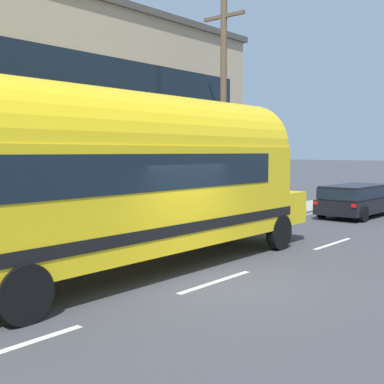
% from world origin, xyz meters
% --- Properties ---
extents(ground_plane, '(300.00, 300.00, 0.00)m').
position_xyz_m(ground_plane, '(0.00, 0.00, 0.00)').
color(ground_plane, '#424247').
extents(lane_markings, '(4.02, 80.00, 0.01)m').
position_xyz_m(lane_markings, '(-2.74, 12.48, 0.00)').
color(lane_markings, silver).
rests_on(lane_markings, ground).
extents(sidewalk_slab, '(2.21, 90.00, 0.15)m').
position_xyz_m(sidewalk_slab, '(-4.99, 10.00, 0.07)').
color(sidewalk_slab, '#9E9B93').
rests_on(sidewalk_slab, ground).
extents(roadside_building, '(13.26, 14.60, 7.84)m').
position_xyz_m(roadside_building, '(-12.96, 3.32, 3.92)').
color(roadside_building, tan).
rests_on(roadside_building, ground).
extents(utility_pole, '(1.80, 0.24, 8.50)m').
position_xyz_m(utility_pole, '(-4.79, 6.74, 4.42)').
color(utility_pole, brown).
rests_on(utility_pole, ground).
extents(painted_bus, '(2.64, 12.59, 4.12)m').
position_xyz_m(painted_bus, '(-1.94, -0.94, 2.30)').
color(painted_bus, yellow).
rests_on(painted_bus, ground).
extents(car_lead, '(2.09, 4.86, 1.37)m').
position_xyz_m(car_lead, '(-1.95, 12.52, 0.80)').
color(car_lead, black).
rests_on(car_lead, ground).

